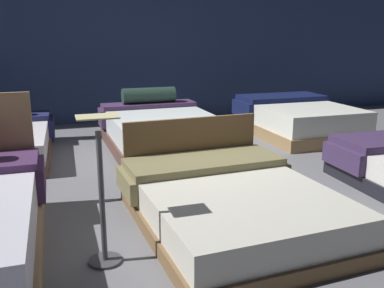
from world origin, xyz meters
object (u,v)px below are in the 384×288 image
bed_5 (298,119)px  price_sign (102,208)px  bed_1 (229,201)px  bed_4 (160,129)px

bed_5 → price_sign: price_sign is taller
bed_5 → bed_1: bearing=-130.8°
bed_1 → bed_4: bearing=85.5°
bed_4 → bed_5: 2.35m
bed_1 → price_sign: price_sign is taller
bed_5 → price_sign: 4.74m
bed_1 → price_sign: 1.19m
bed_4 → price_sign: 3.33m
price_sign → bed_1: bearing=17.0°
bed_1 → bed_4: (0.07, 2.77, 0.07)m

